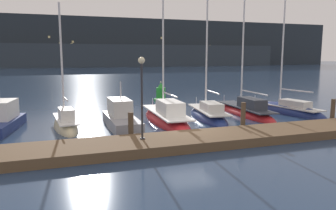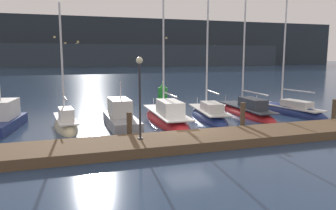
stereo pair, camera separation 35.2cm
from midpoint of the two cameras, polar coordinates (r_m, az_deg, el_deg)
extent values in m
plane|color=navy|center=(18.13, 3.20, -5.39)|extent=(400.00, 400.00, 0.00)
cube|color=brown|center=(16.53, 5.49, -6.00)|extent=(27.13, 2.80, 0.45)
cylinder|color=#4C3D2D|center=(16.94, -7.08, -3.82)|extent=(0.28, 0.28, 1.51)
cylinder|color=#4C3D2D|center=(19.33, 12.43, -2.08)|extent=(0.28, 0.28, 1.73)
cylinder|color=#4C3D2D|center=(23.42, 26.36, -1.05)|extent=(0.28, 0.28, 1.63)
ellipsoid|color=navy|center=(22.00, -27.46, -3.87)|extent=(2.72, 5.75, 1.20)
cube|color=navy|center=(21.95, -27.51, -3.12)|extent=(2.48, 5.18, 0.58)
cube|color=silver|center=(22.32, -27.23, -0.71)|extent=(1.63, 2.60, 1.11)
cube|color=black|center=(23.34, -26.45, 0.12)|extent=(1.13, 0.41, 0.50)
ellipsoid|color=beige|center=(21.02, -17.86, -3.85)|extent=(1.74, 5.31, 1.46)
cube|color=silver|center=(20.91, -17.93, -2.29)|extent=(1.46, 4.46, 0.08)
cube|color=silver|center=(20.23, -17.79, -1.53)|extent=(0.92, 1.73, 0.69)
cylinder|color=silver|center=(20.98, -18.49, 7.22)|extent=(0.12, 0.12, 6.91)
cylinder|color=silver|center=(20.17, -17.93, 1.07)|extent=(0.26, 1.94, 0.09)
cylinder|color=silver|center=(23.22, -18.60, -0.65)|extent=(0.04, 0.04, 0.50)
ellipsoid|color=gray|center=(20.48, -8.54, -3.85)|extent=(1.76, 5.69, 1.06)
cube|color=gray|center=(20.41, -8.56, -2.94)|extent=(1.62, 5.13, 0.66)
cube|color=silver|center=(20.81, -8.90, -0.35)|extent=(1.19, 2.51, 1.04)
cube|color=black|center=(21.90, -9.44, 0.49)|extent=(1.05, 0.22, 0.47)
cylinder|color=silver|center=(20.23, -8.74, 2.46)|extent=(0.07, 0.07, 1.11)
cylinder|color=silver|center=(17.99, -7.21, -2.43)|extent=(0.04, 0.04, 0.60)
ellipsoid|color=red|center=(22.10, -0.83, -2.83)|extent=(2.41, 8.10, 1.31)
cube|color=silver|center=(21.99, -0.84, -1.26)|extent=(2.02, 6.80, 0.08)
cube|color=silver|center=(21.00, -0.13, -0.43)|extent=(1.35, 2.61, 0.85)
cylinder|color=silver|center=(22.32, -1.32, 11.89)|extent=(0.12, 0.12, 10.09)
cylinder|color=silver|center=(20.94, -0.17, 1.86)|extent=(0.21, 3.09, 0.09)
cylinder|color=silver|center=(25.48, -3.09, 0.66)|extent=(0.04, 0.04, 0.50)
ellipsoid|color=navy|center=(23.20, 6.50, -2.34)|extent=(2.69, 6.71, 1.29)
cube|color=silver|center=(23.09, 6.52, -0.80)|extent=(2.26, 5.64, 0.08)
cube|color=silver|center=(22.30, 7.14, -0.30)|extent=(1.36, 2.22, 0.57)
cylinder|color=silver|center=(23.28, 6.31, 9.39)|extent=(0.12, 0.12, 8.19)
cylinder|color=silver|center=(22.08, 7.26, 2.30)|extent=(0.48, 2.79, 0.09)
cylinder|color=silver|center=(25.90, 4.56, 0.80)|extent=(0.04, 0.04, 0.50)
ellipsoid|color=red|center=(25.36, 12.83, -1.57)|extent=(2.15, 7.87, 1.20)
cube|color=#333842|center=(25.27, 12.87, -0.32)|extent=(1.81, 6.61, 0.08)
cube|color=#333842|center=(24.40, 13.97, 0.30)|extent=(1.19, 2.54, 0.73)
cylinder|color=silver|center=(25.59, 12.61, 12.43)|extent=(0.12, 0.12, 11.25)
cylinder|color=silver|center=(24.12, 14.30, 2.11)|extent=(0.26, 3.56, 0.09)
cylinder|color=silver|center=(28.38, 9.40, 1.25)|extent=(0.04, 0.04, 0.50)
ellipsoid|color=navy|center=(26.87, 19.40, -1.28)|extent=(2.95, 7.37, 1.54)
cube|color=silver|center=(26.79, 19.45, -0.17)|extent=(2.48, 6.19, 0.08)
cube|color=silver|center=(26.20, 20.90, 0.22)|extent=(1.40, 2.44, 0.51)
cylinder|color=silver|center=(26.93, 19.08, 10.97)|extent=(0.12, 0.12, 10.36)
cylinder|color=silver|center=(26.06, 21.06, 2.36)|extent=(0.62, 2.90, 0.09)
cylinder|color=silver|center=(29.01, 14.58, 1.18)|extent=(0.04, 0.04, 0.50)
cylinder|color=green|center=(32.37, -1.56, 0.96)|extent=(1.39, 1.39, 0.16)
cylinder|color=green|center=(32.30, -1.56, 2.07)|extent=(0.93, 0.93, 1.10)
cone|color=green|center=(32.22, -1.57, 3.49)|extent=(0.65, 0.65, 0.50)
sphere|color=#F9EAB7|center=(32.19, -1.57, 4.02)|extent=(0.16, 0.16, 0.16)
cylinder|color=#2D2D33|center=(15.70, -5.13, -5.82)|extent=(0.24, 0.24, 0.06)
cylinder|color=#2D2D33|center=(15.35, -5.22, 0.66)|extent=(0.10, 0.10, 3.51)
sphere|color=#F9EAB7|center=(15.21, -5.31, 7.75)|extent=(0.32, 0.32, 0.32)
cube|color=#232B33|center=(140.79, -16.44, 10.42)|extent=(240.00, 16.00, 19.48)
cube|color=#2C363F|center=(131.95, -10.58, 8.43)|extent=(144.00, 10.00, 8.69)
cube|color=#F4DB8C|center=(133.77, -11.06, 9.13)|extent=(0.80, 0.10, 0.80)
cube|color=#F4DB8C|center=(139.25, -1.20, 11.60)|extent=(0.80, 0.10, 0.80)
cube|color=#F4DB8C|center=(133.08, -13.62, 7.34)|extent=(0.80, 0.10, 0.80)
cube|color=#F4DB8C|center=(132.67, -20.07, 11.08)|extent=(0.80, 0.10, 0.80)
cube|color=#F4DB8C|center=(140.46, 0.51, 7.42)|extent=(0.80, 0.10, 0.80)
cube|color=#F4DB8C|center=(147.44, 7.22, 10.16)|extent=(0.80, 0.10, 0.80)
cube|color=#F4DB8C|center=(132.74, -16.31, 10.52)|extent=(0.80, 0.10, 0.80)
cube|color=#F4DB8C|center=(132.68, -16.53, 10.11)|extent=(0.80, 0.10, 0.80)
cube|color=#F4DB8C|center=(132.57, -18.36, 10.15)|extent=(0.80, 0.10, 0.80)
camera|label=1|loc=(0.18, -90.47, -0.07)|focal=35.00mm
camera|label=2|loc=(0.18, 89.53, 0.07)|focal=35.00mm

